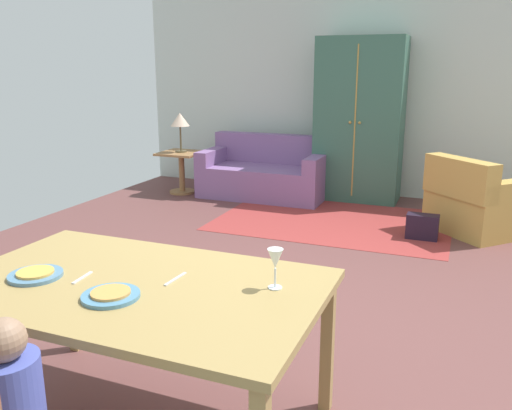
{
  "coord_description": "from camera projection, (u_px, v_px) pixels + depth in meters",
  "views": [
    {
      "loc": [
        1.16,
        -3.39,
        1.72
      ],
      "look_at": [
        -0.08,
        -0.29,
        0.85
      ],
      "focal_mm": 37.03,
      "sensor_mm": 36.0,
      "label": 1
    }
  ],
  "objects": [
    {
      "name": "table_lamp",
      "position": [
        180.0,
        121.0,
        7.22
      ],
      "size": [
        0.26,
        0.26,
        0.54
      ],
      "color": "brown",
      "rests_on": "side_table"
    },
    {
      "name": "fork",
      "position": [
        82.0,
        278.0,
        2.48
      ],
      "size": [
        0.03,
        0.15,
        0.01
      ],
      "primitive_type": "cube",
      "rotation": [
        0.0,
        0.0,
        0.09
      ],
      "color": "silver",
      "rests_on": "dining_table"
    },
    {
      "name": "wine_glass",
      "position": [
        275.0,
        260.0,
        2.34
      ],
      "size": [
        0.07,
        0.07,
        0.19
      ],
      "color": "silver",
      "rests_on": "dining_table"
    },
    {
      "name": "knife",
      "position": [
        175.0,
        279.0,
        2.47
      ],
      "size": [
        0.03,
        0.17,
        0.01
      ],
      "primitive_type": "cube",
      "rotation": [
        0.0,
        0.0,
        -0.07
      ],
      "color": "silver",
      "rests_on": "dining_table"
    },
    {
      "name": "plate_near_man",
      "position": [
        36.0,
        275.0,
        2.49
      ],
      "size": [
        0.25,
        0.25,
        0.02
      ],
      "primitive_type": "cylinder",
      "color": "teal",
      "rests_on": "dining_table"
    },
    {
      "name": "dining_table",
      "position": [
        136.0,
        296.0,
        2.45
      ],
      "size": [
        1.73,
        1.05,
        0.76
      ],
      "color": "#A1844A",
      "rests_on": "ground_plane"
    },
    {
      "name": "area_rug",
      "position": [
        333.0,
        221.0,
        6.09
      ],
      "size": [
        2.6,
        1.8,
        0.01
      ],
      "primitive_type": "cube",
      "color": "maroon",
      "rests_on": "ground_plane"
    },
    {
      "name": "couch",
      "position": [
        265.0,
        174.0,
        7.21
      ],
      "size": [
        1.68,
        0.86,
        0.82
      ],
      "color": "#825D94",
      "rests_on": "ground_plane"
    },
    {
      "name": "back_wall",
      "position": [
        378.0,
        96.0,
        7.08
      ],
      "size": [
        6.87,
        0.1,
        2.7
      ],
      "primitive_type": "cube",
      "color": "silver",
      "rests_on": "ground_plane"
    },
    {
      "name": "side_table",
      "position": [
        182.0,
        166.0,
        7.38
      ],
      "size": [
        0.56,
        0.56,
        0.58
      ],
      "color": "olive",
      "rests_on": "ground_plane"
    },
    {
      "name": "ground_plane",
      "position": [
        306.0,
        278.0,
        4.47
      ],
      "size": [
        6.87,
        6.48,
        0.02
      ],
      "primitive_type": "cube",
      "color": "brown"
    },
    {
      "name": "pizza_near_man",
      "position": [
        35.0,
        272.0,
        2.49
      ],
      "size": [
        0.17,
        0.17,
        0.01
      ],
      "primitive_type": "cylinder",
      "color": "gold",
      "rests_on": "plate_near_man"
    },
    {
      "name": "pizza_near_child",
      "position": [
        111.0,
        293.0,
        2.27
      ],
      "size": [
        0.17,
        0.17,
        0.01
      ],
      "primitive_type": "cylinder",
      "color": "#D39145",
      "rests_on": "plate_near_child"
    },
    {
      "name": "handbag",
      "position": [
        422.0,
        227.0,
        5.43
      ],
      "size": [
        0.32,
        0.16,
        0.26
      ],
      "primitive_type": "cube",
      "color": "black",
      "rests_on": "ground_plane"
    },
    {
      "name": "plate_near_child",
      "position": [
        111.0,
        296.0,
        2.27
      ],
      "size": [
        0.25,
        0.25,
        0.02
      ],
      "primitive_type": "cylinder",
      "color": "teal",
      "rests_on": "dining_table"
    },
    {
      "name": "armoire",
      "position": [
        359.0,
        120.0,
        6.86
      ],
      "size": [
        1.1,
        0.59,
        2.1
      ],
      "color": "#376553",
      "rests_on": "ground_plane"
    },
    {
      "name": "armchair",
      "position": [
        478.0,
        203.0,
        5.61
      ],
      "size": [
        1.21,
        1.21,
        0.82
      ],
      "color": "#BD9345",
      "rests_on": "ground_plane"
    }
  ]
}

